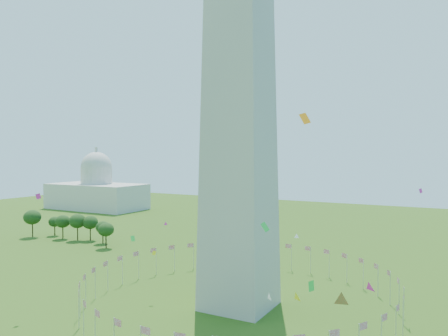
{
  "coord_description": "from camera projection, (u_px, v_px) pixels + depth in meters",
  "views": [
    {
      "loc": [
        50.62,
        -51.26,
        40.36
      ],
      "look_at": [
        3.62,
        35.0,
        36.93
      ],
      "focal_mm": 35.0,
      "sensor_mm": 36.0,
      "label": 1
    }
  ],
  "objects": [
    {
      "name": "tree_line_west",
      "position": [
        71.0,
        228.0,
        201.07
      ],
      "size": [
        55.86,
        15.73,
        12.73
      ],
      "color": "#254D19",
      "rests_on": "ground"
    },
    {
      "name": "capitol_building",
      "position": [
        97.0,
        177.0,
        313.83
      ],
      "size": [
        70.0,
        35.0,
        46.0
      ],
      "primitive_type": null,
      "color": "beige",
      "rests_on": "ground"
    },
    {
      "name": "flag_ring",
      "position": [
        239.0,
        290.0,
        114.32
      ],
      "size": [
        80.24,
        80.24,
        9.0
      ],
      "color": "silver",
      "rests_on": "ground"
    },
    {
      "name": "kites_aloft",
      "position": [
        266.0,
        260.0,
        82.51
      ],
      "size": [
        100.92,
        76.62,
        37.69
      ],
      "color": "yellow",
      "rests_on": "ground"
    }
  ]
}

